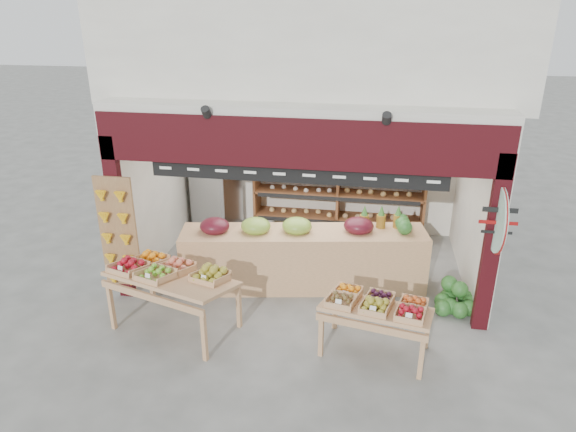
# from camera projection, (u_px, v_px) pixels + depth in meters

# --- Properties ---
(ground) EXTENTS (60.00, 60.00, 0.00)m
(ground) POSITION_uv_depth(u_px,v_px,m) (304.00, 277.00, 8.93)
(ground) COLOR #61615D
(ground) RESTS_ON ground
(shop_structure) EXTENTS (6.36, 5.12, 5.40)m
(shop_structure) POSITION_uv_depth(u_px,v_px,m) (319.00, 34.00, 8.91)
(shop_structure) COLOR silver
(shop_structure) RESTS_ON ground
(banana_board) EXTENTS (0.60, 0.15, 1.80)m
(banana_board) POSITION_uv_depth(u_px,v_px,m) (118.00, 235.00, 7.87)
(banana_board) COLOR olive
(banana_board) RESTS_ON ground
(gift_sign) EXTENTS (0.04, 0.93, 0.92)m
(gift_sign) POSITION_uv_depth(u_px,v_px,m) (498.00, 220.00, 6.79)
(gift_sign) COLOR silver
(gift_sign) RESTS_ON ground
(back_shelving) EXTENTS (3.40, 0.56, 2.07)m
(back_shelving) POSITION_uv_depth(u_px,v_px,m) (339.00, 176.00, 10.14)
(back_shelving) COLOR brown
(back_shelving) RESTS_ON ground
(refrigerator) EXTENTS (0.99, 0.99, 1.99)m
(refrigerator) POSITION_uv_depth(u_px,v_px,m) (216.00, 183.00, 10.54)
(refrigerator) COLOR #ADAFB4
(refrigerator) RESTS_ON ground
(cardboard_stack) EXTENTS (0.97, 0.70, 0.65)m
(cardboard_stack) POSITION_uv_depth(u_px,v_px,m) (220.00, 247.00, 9.50)
(cardboard_stack) COLOR beige
(cardboard_stack) RESTS_ON ground
(mid_counter) EXTENTS (4.05, 1.45, 1.23)m
(mid_counter) POSITION_uv_depth(u_px,v_px,m) (302.00, 257.00, 8.46)
(mid_counter) COLOR tan
(mid_counter) RESTS_ON ground
(display_table_left) EXTENTS (1.94, 1.43, 1.09)m
(display_table_left) POSITION_uv_depth(u_px,v_px,m) (167.00, 273.00, 7.28)
(display_table_left) COLOR tan
(display_table_left) RESTS_ON ground
(display_table_right) EXTENTS (1.55, 1.05, 0.93)m
(display_table_right) POSITION_uv_depth(u_px,v_px,m) (377.00, 306.00, 6.74)
(display_table_right) COLOR tan
(display_table_right) RESTS_ON ground
(watermelon_pile) EXTENTS (0.69, 0.64, 0.49)m
(watermelon_pile) POSITION_uv_depth(u_px,v_px,m) (456.00, 300.00, 7.90)
(watermelon_pile) COLOR #1B4818
(watermelon_pile) RESTS_ON ground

